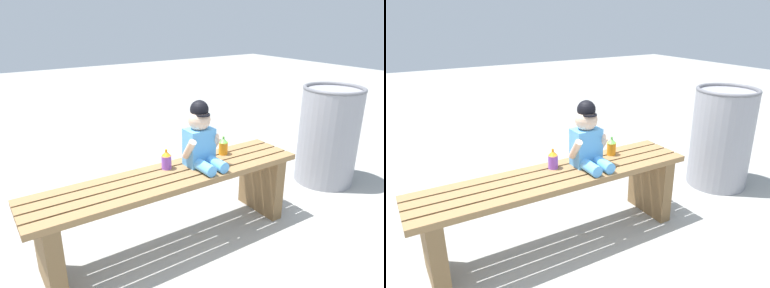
# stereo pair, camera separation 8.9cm
# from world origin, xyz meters

# --- Properties ---
(ground_plane) EXTENTS (16.00, 16.00, 0.00)m
(ground_plane) POSITION_xyz_m (0.00, 0.00, 0.00)
(ground_plane) COLOR #999993
(park_bench) EXTENTS (1.69, 0.37, 0.46)m
(park_bench) POSITION_xyz_m (0.00, -0.00, 0.32)
(park_bench) COLOR olive
(park_bench) RESTS_ON ground_plane
(child_figure) EXTENTS (0.23, 0.27, 0.40)m
(child_figure) POSITION_xyz_m (0.21, 0.02, 0.64)
(child_figure) COLOR #59A5E5
(child_figure) RESTS_ON park_bench
(sippy_cup_left) EXTENTS (0.06, 0.06, 0.12)m
(sippy_cup_left) POSITION_xyz_m (0.01, 0.09, 0.52)
(sippy_cup_left) COLOR #8C4CCC
(sippy_cup_left) RESTS_ON park_bench
(sippy_cup_right) EXTENTS (0.06, 0.06, 0.12)m
(sippy_cup_right) POSITION_xyz_m (0.44, 0.09, 0.52)
(sippy_cup_right) COLOR orange
(sippy_cup_right) RESTS_ON park_bench
(trash_bin) EXTENTS (0.48, 0.48, 0.81)m
(trash_bin) POSITION_xyz_m (1.51, 0.05, 0.41)
(trash_bin) COLOR gray
(trash_bin) RESTS_ON ground_plane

